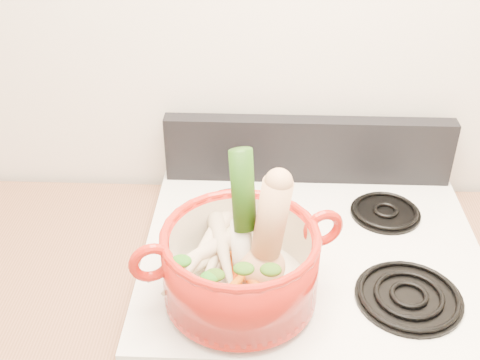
{
  "coord_description": "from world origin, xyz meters",
  "views": [
    {
      "loc": [
        -0.12,
        0.31,
        1.84
      ],
      "look_at": [
        -0.16,
        1.2,
        1.26
      ],
      "focal_mm": 45.0,
      "sensor_mm": 36.0,
      "label": 1
    }
  ],
  "objects": [
    {
      "name": "pot_handle_left",
      "position": [
        -0.33,
        1.16,
        1.1
      ],
      "size": [
        0.09,
        0.05,
        0.09
      ],
      "primitive_type": "torus",
      "rotation": [
        1.57,
        0.0,
        0.35
      ],
      "color": "#AE180E",
      "rests_on": "dutch_oven"
    },
    {
      "name": "carrot_4",
      "position": [
        -0.17,
        1.17,
        1.04
      ],
      "size": [
        0.1,
        0.14,
        0.04
      ],
      "primitive_type": "cone",
      "rotation": [
        1.66,
        0.0,
        -0.5
      ],
      "color": "#D25E0A",
      "rests_on": "dutch_oven"
    },
    {
      "name": "carrot_3",
      "position": [
        -0.19,
        1.16,
        1.03
      ],
      "size": [
        0.07,
        0.12,
        0.04
      ],
      "primitive_type": "cone",
      "rotation": [
        1.66,
        0.0,
        -0.37
      ],
      "color": "#B93B09",
      "rests_on": "dutch_oven"
    },
    {
      "name": "parsnip_4",
      "position": [
        -0.23,
        1.28,
        1.05
      ],
      "size": [
        0.13,
        0.23,
        0.07
      ],
      "primitive_type": "cone",
      "rotation": [
        1.66,
        0.0,
        -0.39
      ],
      "color": "beige",
      "rests_on": "dutch_oven"
    },
    {
      "name": "burner_front_left",
      "position": [
        -0.19,
        1.24,
        0.96
      ],
      "size": [
        0.22,
        0.22,
        0.02
      ],
      "primitive_type": "cylinder",
      "color": "black",
      "rests_on": "cooktop"
    },
    {
      "name": "parsnip_3",
      "position": [
        -0.27,
        1.24,
        1.04
      ],
      "size": [
        0.18,
        0.14,
        0.06
      ],
      "primitive_type": "cone",
      "rotation": [
        1.66,
        0.0,
        -0.99
      ],
      "color": "beige",
      "rests_on": "dutch_oven"
    },
    {
      "name": "carrot_2",
      "position": [
        -0.14,
        1.2,
        1.03
      ],
      "size": [
        0.11,
        0.16,
        0.04
      ],
      "primitive_type": "cone",
      "rotation": [
        1.66,
        0.0,
        0.51
      ],
      "color": "#D15F0A",
      "rests_on": "dutch_oven"
    },
    {
      "name": "leek",
      "position": [
        -0.16,
        1.23,
        1.15
      ],
      "size": [
        0.08,
        0.11,
        0.31
      ],
      "primitive_type": "cylinder",
      "rotation": [
        -0.19,
        0.0,
        0.36
      ],
      "color": "white",
      "rests_on": "dutch_oven"
    },
    {
      "name": "control_backsplash",
      "position": [
        0.0,
        1.7,
        1.04
      ],
      "size": [
        0.76,
        0.05,
        0.18
      ],
      "primitive_type": "cube",
      "color": "black",
      "rests_on": "cooktop"
    },
    {
      "name": "parsnip_2",
      "position": [
        -0.22,
        1.25,
        1.03
      ],
      "size": [
        0.08,
        0.17,
        0.05
      ],
      "primitive_type": "cone",
      "rotation": [
        1.66,
        0.0,
        -0.28
      ],
      "color": "beige",
      "rests_on": "dutch_oven"
    },
    {
      "name": "wall_back",
      "position": [
        0.0,
        1.75,
        1.3
      ],
      "size": [
        3.5,
        0.02,
        2.6
      ],
      "primitive_type": "cube",
      "color": "white",
      "rests_on": "floor"
    },
    {
      "name": "pot_handle_right",
      "position": [
        0.01,
        1.28,
        1.1
      ],
      "size": [
        0.09,
        0.05,
        0.09
      ],
      "primitive_type": "torus",
      "rotation": [
        1.57,
        0.0,
        0.35
      ],
      "color": "#AE180E",
      "rests_on": "dutch_oven"
    },
    {
      "name": "dutch_oven",
      "position": [
        -0.16,
        1.22,
        1.05
      ],
      "size": [
        0.4,
        0.4,
        0.15
      ],
      "primitive_type": "cylinder",
      "rotation": [
        0.0,
        0.0,
        0.35
      ],
      "color": "#AE180E",
      "rests_on": "burner_front_left"
    },
    {
      "name": "cooktop",
      "position": [
        0.0,
        1.4,
        0.93
      ],
      "size": [
        0.78,
        0.67,
        0.03
      ],
      "primitive_type": "cube",
      "color": "silver",
      "rests_on": "stove_body"
    },
    {
      "name": "carrot_0",
      "position": [
        -0.17,
        1.2,
        1.02
      ],
      "size": [
        0.06,
        0.16,
        0.04
      ],
      "primitive_type": "cone",
      "rotation": [
        1.66,
        0.0,
        0.22
      ],
      "color": "#CD4B0A",
      "rests_on": "dutch_oven"
    },
    {
      "name": "burner_front_right",
      "position": [
        0.19,
        1.24,
        0.96
      ],
      "size": [
        0.22,
        0.22,
        0.02
      ],
      "primitive_type": "cylinder",
      "color": "black",
      "rests_on": "cooktop"
    },
    {
      "name": "squash",
      "position": [
        -0.12,
        1.22,
        1.12
      ],
      "size": [
        0.15,
        0.13,
        0.26
      ],
      "primitive_type": null,
      "rotation": [
        0.0,
        0.13,
        0.19
      ],
      "color": "tan",
      "rests_on": "dutch_oven"
    },
    {
      "name": "burner_back_right",
      "position": [
        0.19,
        1.54,
        0.96
      ],
      "size": [
        0.17,
        0.17,
        0.02
      ],
      "primitive_type": "cylinder",
      "color": "black",
      "rests_on": "cooktop"
    },
    {
      "name": "ginger",
      "position": [
        -0.14,
        1.29,
        1.02
      ],
      "size": [
        0.09,
        0.07,
        0.05
      ],
      "primitive_type": "ellipsoid",
      "rotation": [
        0.0,
        0.0,
        0.03
      ],
      "color": "tan",
      "rests_on": "dutch_oven"
    },
    {
      "name": "parsnip_1",
      "position": [
        -0.24,
        1.25,
        1.03
      ],
      "size": [
        0.18,
        0.2,
        0.07
      ],
      "primitive_type": "cone",
      "rotation": [
        1.66,
        0.0,
        -0.71
      ],
      "color": "beige",
      "rests_on": "dutch_oven"
    },
    {
      "name": "burner_back_left",
      "position": [
        -0.19,
        1.54,
        0.96
      ],
      "size": [
        0.17,
        0.17,
        0.02
      ],
      "primitive_type": "cylinder",
      "color": "black",
      "rests_on": "cooktop"
    },
    {
      "name": "carrot_1",
      "position": [
        -0.22,
        1.19,
        1.02
      ],
      "size": [
        0.12,
        0.12,
        0.04
      ],
      "primitive_type": "cone",
      "rotation": [
        1.66,
        0.0,
        -0.77
      ],
      "color": "#BA3209",
      "rests_on": "dutch_oven"
    },
    {
      "name": "parsnip_0",
      "position": [
        -0.21,
        1.24,
        1.02
      ],
      "size": [
        0.13,
        0.19,
        0.05
      ],
      "primitive_type": "cone",
      "rotation": [
        1.66,
        0.0,
        -0.52
      ],
      "color": "beige",
      "rests_on": "dutch_oven"
    },
    {
      "name": "parsnip_5",
      "position": [
        -0.2,
        1.25,
        1.05
      ],
      "size": [
        0.09,
        0.22,
        0.06
      ],
      "primitive_type": "cone",
      "rotation": [
        1.66,
        0.0,
        0.24
      ],
      "color": "beige",
      "rests_on": "dutch_oven"
    }
  ]
}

